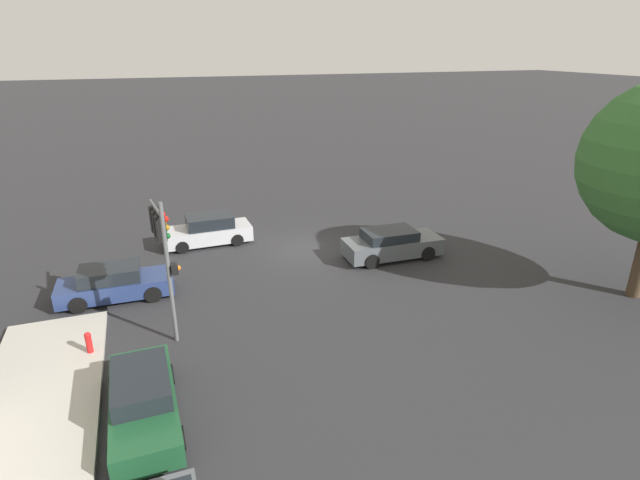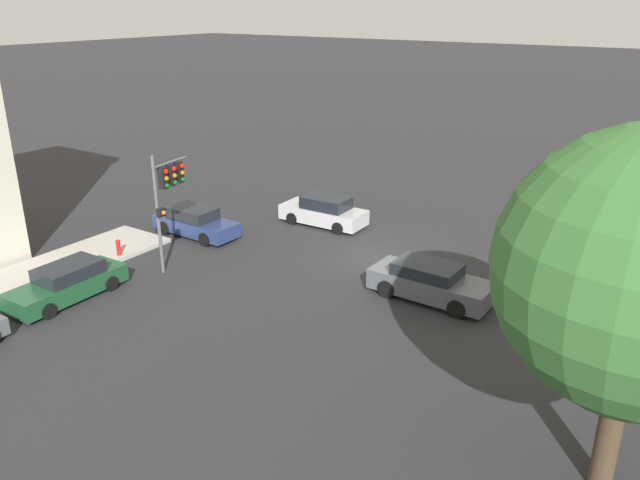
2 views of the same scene
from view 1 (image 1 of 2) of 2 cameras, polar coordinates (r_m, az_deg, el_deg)
ground_plane at (r=25.46m, az=-1.57°, el=-1.01°), size 300.00×300.00×0.00m
traffic_signal at (r=17.72m, az=-17.60°, el=0.35°), size 0.79×2.24×5.08m
crossing_car_0 at (r=24.42m, az=8.20°, el=-0.46°), size 4.78×2.04×1.44m
crossing_car_1 at (r=26.51m, az=-12.69°, el=1.03°), size 4.51×1.94×1.53m
crossing_car_2 at (r=21.98m, az=-22.41°, el=-4.61°), size 4.51×1.88×1.41m
parked_car_0 at (r=15.15m, az=-19.57°, el=-16.80°), size 1.89×4.61×1.38m
fire_hydrant at (r=18.51m, az=-24.89°, el=-10.71°), size 0.22×0.22×0.92m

